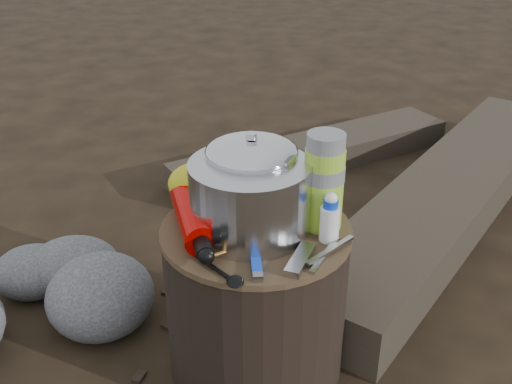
{
  "coord_description": "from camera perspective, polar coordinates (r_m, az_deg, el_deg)",
  "views": [
    {
      "loc": [
        -0.08,
        -1.14,
        1.08
      ],
      "look_at": [
        0.0,
        0.0,
        0.48
      ],
      "focal_mm": 42.31,
      "sensor_mm": 36.0,
      "label": 1
    }
  ],
  "objects": [
    {
      "name": "pot_grabber",
      "position": [
        1.25,
        6.56,
        -5.77
      ],
      "size": [
        0.12,
        0.13,
        0.01
      ],
      "primitive_type": null,
      "rotation": [
        0.0,
        0.0,
        -0.71
      ],
      "color": "#A2A2A7",
      "rests_on": "stump"
    },
    {
      "name": "stuff_sack",
      "position": [
        1.42,
        -5.41,
        0.81
      ],
      "size": [
        0.15,
        0.12,
        0.1
      ],
      "primitive_type": "ellipsoid",
      "color": "gold",
      "rests_on": "stump"
    },
    {
      "name": "squeeze_bottle",
      "position": [
        1.28,
        6.98,
        -2.59
      ],
      "size": [
        0.04,
        0.04,
        0.1
      ],
      "primitive_type": "cylinder",
      "color": "white",
      "rests_on": "stump"
    },
    {
      "name": "lighter",
      "position": [
        1.2,
        0.04,
        -6.96
      ],
      "size": [
        0.02,
        0.08,
        0.01
      ],
      "primitive_type": "cube",
      "rotation": [
        0.0,
        0.0,
        0.0
      ],
      "color": "blue",
      "rests_on": "stump"
    },
    {
      "name": "thermos",
      "position": [
        1.3,
        6.43,
        0.97
      ],
      "size": [
        0.09,
        0.09,
        0.22
      ],
      "primitive_type": "cylinder",
      "color": "#A5D837",
      "rests_on": "stump"
    },
    {
      "name": "log_main",
      "position": [
        2.25,
        17.94,
        -0.15
      ],
      "size": [
        1.4,
        1.6,
        0.15
      ],
      "primitive_type": "cube",
      "rotation": [
        0.0,
        0.0,
        -0.69
      ],
      "color": "#362E25",
      "rests_on": "ground"
    },
    {
      "name": "food_pouch",
      "position": [
        1.46,
        -0.15,
        2.55
      ],
      "size": [
        0.11,
        0.03,
        0.14
      ],
      "primitive_type": "cube",
      "rotation": [
        0.0,
        0.0,
        0.05
      ],
      "color": "#101448",
      "rests_on": "stump"
    },
    {
      "name": "stump",
      "position": [
        1.45,
        0.0,
        -10.03
      ],
      "size": [
        0.42,
        0.42,
        0.39
      ],
      "primitive_type": "cylinder",
      "color": "black",
      "rests_on": "ground"
    },
    {
      "name": "ground",
      "position": [
        1.57,
        0.0,
        -15.63
      ],
      "size": [
        60.0,
        60.0,
        0.0
      ],
      "primitive_type": "plane",
      "color": "black",
      "rests_on": "ground"
    },
    {
      "name": "rock_ring",
      "position": [
        1.52,
        -22.63,
        -15.38
      ],
      "size": [
        0.45,
        0.99,
        0.2
      ],
      "primitive_type": null,
      "color": "#57565B",
      "rests_on": "ground"
    },
    {
      "name": "camping_pot",
      "position": [
        1.33,
        -0.42,
        1.18
      ],
      "size": [
        0.2,
        0.2,
        0.2
      ],
      "primitive_type": "cylinder",
      "color": "silver",
      "rests_on": "stump"
    },
    {
      "name": "foil_windscreen",
      "position": [
        1.29,
        -0.59,
        -0.48
      ],
      "size": [
        0.26,
        0.26,
        0.16
      ],
      "primitive_type": "cylinder",
      "color": "#B8B8BF",
      "rests_on": "stump"
    },
    {
      "name": "log_small",
      "position": [
        2.53,
        5.61,
        3.72
      ],
      "size": [
        1.23,
        0.77,
        0.11
      ],
      "primitive_type": "cube",
      "rotation": [
        0.0,
        0.0,
        -1.11
      ],
      "color": "#362E25",
      "rests_on": "ground"
    },
    {
      "name": "multitool",
      "position": [
        1.22,
        4.19,
        -6.41
      ],
      "size": [
        0.08,
        0.12,
        0.02
      ],
      "primitive_type": "cube",
      "rotation": [
        0.0,
        0.0,
        -0.45
      ],
      "color": "#A2A2A7",
      "rests_on": "stump"
    },
    {
      "name": "fuel_bottle",
      "position": [
        1.32,
        -5.99,
        -2.31
      ],
      "size": [
        0.12,
        0.3,
        0.07
      ],
      "primitive_type": null,
      "rotation": [
        0.0,
        0.0,
        0.19
      ],
      "color": "#C20300",
      "rests_on": "stump"
    },
    {
      "name": "travel_mug",
      "position": [
        1.45,
        2.98,
        1.65
      ],
      "size": [
        0.07,
        0.07,
        0.11
      ],
      "primitive_type": "cylinder",
      "color": "black",
      "rests_on": "stump"
    },
    {
      "name": "spork",
      "position": [
        1.2,
        -3.92,
        -7.16
      ],
      "size": [
        0.1,
        0.12,
        0.01
      ],
      "primitive_type": null,
      "rotation": [
        0.0,
        0.0,
        0.67
      ],
      "color": "black",
      "rests_on": "stump"
    }
  ]
}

